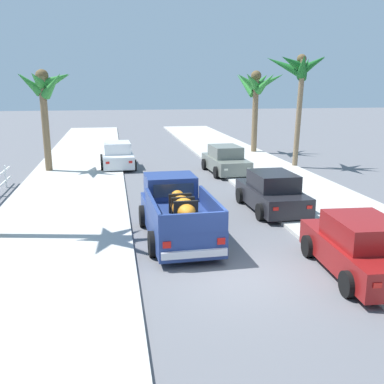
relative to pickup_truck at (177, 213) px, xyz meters
name	(u,v)px	position (x,y,z in m)	size (l,w,h in m)	color
ground_plane	(239,275)	(1.18, -3.37, -0.81)	(160.00, 160.00, 0.00)	slate
sidewalk_left	(73,184)	(-4.00, 8.63, -0.75)	(5.04, 60.00, 0.12)	beige
sidewalk_right	(272,177)	(6.36, 8.63, -0.75)	(5.04, 60.00, 0.12)	beige
curb_left	(96,184)	(-2.88, 8.63, -0.76)	(0.16, 60.00, 0.10)	silver
curb_right	(252,178)	(5.24, 8.63, -0.76)	(0.16, 60.00, 0.10)	silver
pickup_truck	(177,213)	(0.00, 0.00, 0.00)	(2.33, 5.26, 1.80)	navy
car_left_near	(226,161)	(4.24, 10.53, -0.10)	(2.18, 4.33, 1.54)	slate
car_right_near	(360,248)	(4.33, -3.78, -0.10)	(2.21, 4.34, 1.54)	maroon
car_left_mid	(117,156)	(-1.74, 13.40, -0.10)	(2.12, 4.30, 1.54)	silver
car_right_mid	(272,193)	(4.17, 2.62, -0.10)	(2.08, 4.28, 1.54)	black
palm_tree_right_fore	(299,71)	(8.77, 11.53, 4.82)	(3.52, 3.94, 6.66)	#846B4C
palm_tree_left_mid	(44,88)	(-5.56, 12.28, 3.86)	(3.18, 3.87, 5.72)	brown
palm_tree_right_mid	(257,87)	(8.19, 17.65, 3.87)	(3.52, 3.78, 5.85)	brown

